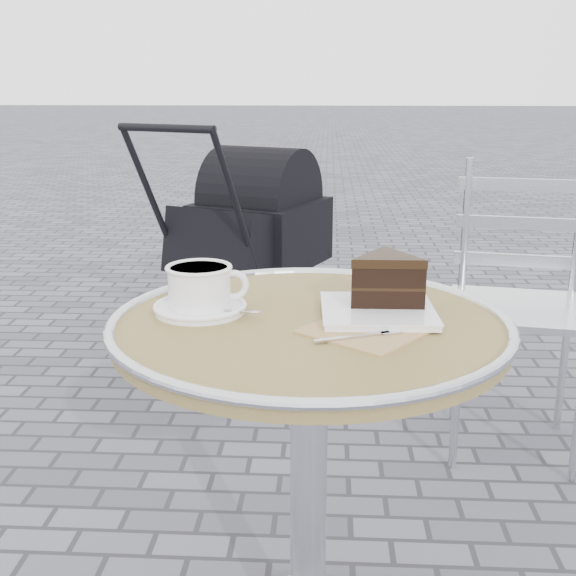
# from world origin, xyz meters

# --- Properties ---
(cafe_table) EXTENTS (0.72, 0.72, 0.74)m
(cafe_table) POSITION_xyz_m (0.00, 0.00, 0.57)
(cafe_table) COLOR silver
(cafe_table) RESTS_ON ground
(cappuccino_set) EXTENTS (0.19, 0.17, 0.09)m
(cappuccino_set) POSITION_xyz_m (-0.20, 0.04, 0.77)
(cappuccino_set) COLOR white
(cappuccino_set) RESTS_ON cafe_table
(cake_plate_set) EXTENTS (0.27, 0.34, 0.11)m
(cake_plate_set) POSITION_xyz_m (0.13, 0.05, 0.78)
(cake_plate_set) COLOR tan
(cake_plate_set) RESTS_ON cafe_table
(bistro_chair) EXTENTS (0.47, 0.47, 0.91)m
(bistro_chair) POSITION_xyz_m (0.64, 1.03, 0.56)
(bistro_chair) COLOR silver
(bistro_chair) RESTS_ON ground
(baby_stroller) EXTENTS (0.77, 1.05, 1.00)m
(baby_stroller) POSITION_xyz_m (-0.32, 1.90, 0.45)
(baby_stroller) COLOR black
(baby_stroller) RESTS_ON ground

